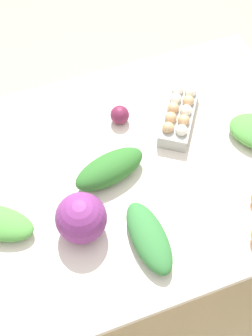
# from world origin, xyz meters

# --- Properties ---
(ground_plane) EXTENTS (8.00, 8.00, 0.00)m
(ground_plane) POSITION_xyz_m (0.00, 0.00, 0.00)
(ground_plane) COLOR #C6B289
(dining_table) EXTENTS (1.44, 1.01, 0.75)m
(dining_table) POSITION_xyz_m (0.00, 0.00, 0.67)
(dining_table) COLOR silver
(dining_table) RESTS_ON ground_plane
(cabbage_purple) EXTENTS (0.17, 0.17, 0.17)m
(cabbage_purple) POSITION_xyz_m (-0.21, -0.17, 0.84)
(cabbage_purple) COLOR #7A2D75
(cabbage_purple) RESTS_ON dining_table
(egg_carton) EXTENTS (0.25, 0.30, 0.09)m
(egg_carton) POSITION_xyz_m (0.27, 0.14, 0.80)
(egg_carton) COLOR #A8A8A3
(egg_carton) RESTS_ON dining_table
(greens_bunch_kale) EXTENTS (0.12, 0.27, 0.07)m
(greens_bunch_kale) POSITION_xyz_m (-0.03, -0.28, 0.79)
(greens_bunch_kale) COLOR #337538
(greens_bunch_kale) RESTS_ON dining_table
(greens_bunch_beet_tops) EXTENTS (0.29, 0.17, 0.09)m
(greens_bunch_beet_tops) POSITION_xyz_m (-0.06, -0.00, 0.80)
(greens_bunch_beet_tops) COLOR #2D6B28
(greens_bunch_beet_tops) RESTS_ON dining_table
(beet_root) EXTENTS (0.07, 0.07, 0.07)m
(beet_root) POSITION_xyz_m (0.06, 0.22, 0.79)
(beet_root) COLOR maroon
(beet_root) RESTS_ON dining_table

